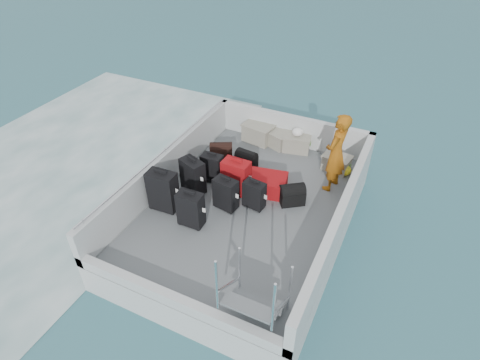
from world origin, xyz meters
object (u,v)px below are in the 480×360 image
at_px(suitcase_1, 193,176).
at_px(suitcase_7, 254,195).
at_px(suitcase_2, 212,168).
at_px(suitcase_5, 236,177).
at_px(suitcase_8, 264,183).
at_px(crate_1, 277,139).
at_px(suitcase_3, 191,210).
at_px(passenger, 336,153).
at_px(suitcase_4, 226,194).
at_px(suitcase_0, 163,191).
at_px(crate_0, 258,133).
at_px(crate_3, 336,163).
at_px(crate_2, 296,143).

xyz_separation_m(suitcase_1, suitcase_7, (1.25, 0.08, -0.08)).
xyz_separation_m(suitcase_2, suitcase_5, (0.59, -0.13, 0.06)).
xyz_separation_m(suitcase_2, suitcase_8, (1.06, 0.15, -0.13)).
bearing_deg(crate_1, suitcase_3, -97.20).
height_order(crate_1, passenger, passenger).
height_order(suitcase_1, suitcase_4, suitcase_1).
height_order(suitcase_3, suitcase_4, suitcase_3).
bearing_deg(crate_1, suitcase_0, -109.87).
bearing_deg(suitcase_8, crate_0, 16.02).
bearing_deg(suitcase_2, suitcase_0, -111.04).
bearing_deg(crate_3, suitcase_7, -120.07).
relative_size(suitcase_0, suitcase_2, 1.34).
xyz_separation_m(suitcase_8, crate_2, (0.08, 1.65, 0.01)).
relative_size(suitcase_7, crate_2, 0.96).
distance_m(crate_2, passenger, 1.57).
relative_size(suitcase_4, crate_2, 1.09).
distance_m(suitcase_2, passenger, 2.41).
distance_m(suitcase_3, crate_3, 3.30).
bearing_deg(suitcase_4, suitcase_1, 177.92).
relative_size(suitcase_2, crate_2, 1.03).
bearing_deg(suitcase_1, suitcase_3, -40.54).
bearing_deg(suitcase_5, crate_1, 89.10).
bearing_deg(suitcase_3, suitcase_4, 61.14).
distance_m(suitcase_7, crate_1, 2.23).
distance_m(suitcase_1, suitcase_7, 1.25).
distance_m(suitcase_7, crate_2, 2.19).
bearing_deg(crate_2, suitcase_1, -119.93).
bearing_deg(suitcase_3, suitcase_5, 73.74).
xyz_separation_m(suitcase_0, suitcase_5, (0.97, 1.00, -0.05)).
bearing_deg(suitcase_5, passenger, 32.37).
bearing_deg(suitcase_2, suitcase_7, -22.30).
relative_size(suitcase_5, crate_3, 1.34).
height_order(suitcase_2, suitcase_4, suitcase_4).
xyz_separation_m(suitcase_5, suitcase_8, (0.47, 0.28, -0.18)).
height_order(suitcase_0, suitcase_2, suitcase_0).
bearing_deg(suitcase_4, suitcase_0, -143.94).
relative_size(crate_2, passenger, 0.36).
distance_m(suitcase_0, suitcase_3, 0.69).
xyz_separation_m(suitcase_0, suitcase_7, (1.47, 0.74, -0.12)).
bearing_deg(suitcase_3, suitcase_0, 165.50).
relative_size(suitcase_3, suitcase_5, 0.96).
height_order(suitcase_4, suitcase_5, suitcase_5).
bearing_deg(crate_0, suitcase_2, -96.99).
height_order(suitcase_2, suitcase_5, suitcase_5).
relative_size(suitcase_3, crate_3, 1.29).
distance_m(suitcase_4, passenger, 2.20).
bearing_deg(suitcase_8, crate_2, -13.94).
height_order(suitcase_1, crate_1, suitcase_1).
bearing_deg(crate_2, crate_3, -19.79).
bearing_deg(suitcase_3, suitcase_7, 46.73).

